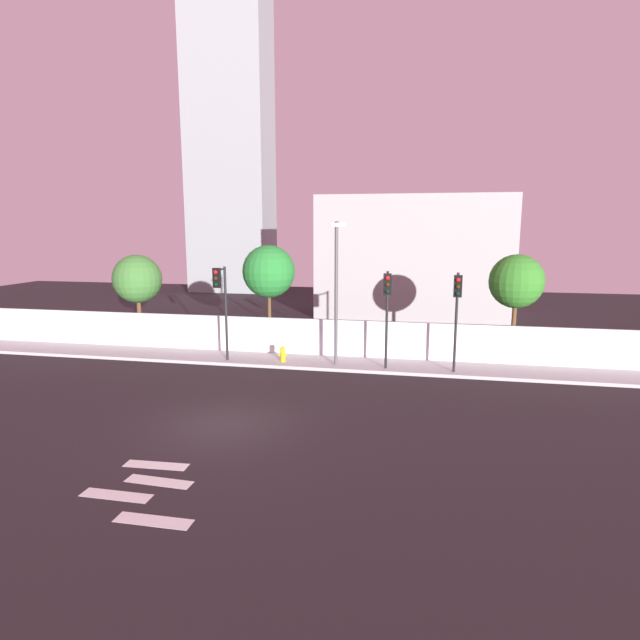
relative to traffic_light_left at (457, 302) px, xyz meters
name	(u,v)px	position (x,y,z in m)	size (l,w,h in m)	color
ground_plane	(225,424)	(-7.77, -6.84, -3.38)	(80.00, 80.00, 0.00)	black
sidewalk	(287,361)	(-7.77, 1.36, -3.31)	(36.00, 2.40, 0.15)	#ACACAC
perimeter_wall	(294,336)	(-7.77, 2.65, -2.33)	(36.00, 0.18, 1.80)	silver
crosswalk_marking	(146,489)	(-8.07, -11.37, -3.38)	(3.26, 3.03, 0.01)	silver
traffic_light_left	(457,302)	(0.00, 0.00, 0.00)	(0.35, 1.53, 4.41)	black
traffic_light_center	(387,300)	(-2.93, 0.05, 0.01)	(0.35, 1.44, 4.42)	black
traffic_light_right	(221,294)	(-10.61, 0.20, 0.06)	(0.35, 1.18, 4.51)	black
street_lamp_curbside	(337,282)	(-5.26, 0.66, 0.67)	(0.75, 1.92, 6.58)	#4C4C51
fire_hydrant	(283,353)	(-7.88, 0.92, -2.84)	(0.44, 0.26, 0.74)	gold
roadside_tree_leftmost	(137,279)	(-16.84, 3.60, 0.28)	(2.64, 2.64, 5.00)	brown
roadside_tree_midleft	(269,272)	(-9.32, 3.60, 0.82)	(2.74, 2.74, 5.58)	brown
roadside_tree_midright	(516,282)	(2.92, 3.60, 0.54)	(2.56, 2.56, 5.23)	brown
low_building_distant	(413,257)	(-2.21, 16.65, 0.97)	(13.71, 6.00, 8.70)	#9F9F9F
tower_on_skyline	(230,141)	(-20.70, 28.65, 11.48)	(7.98, 5.00, 29.72)	gray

